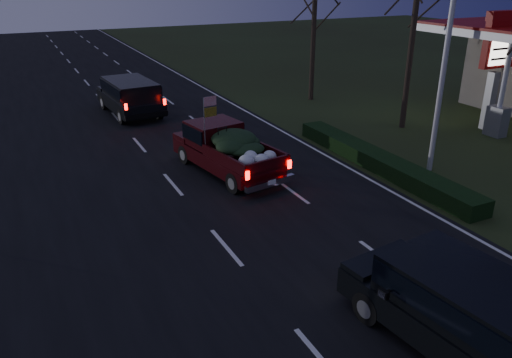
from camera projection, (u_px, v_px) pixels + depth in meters
name	position (u px, v px, depth m)	size (l,w,h in m)	color
ground	(226.00, 248.00, 14.08)	(120.00, 120.00, 0.00)	black
road_asphalt	(226.00, 247.00, 14.08)	(14.00, 120.00, 0.02)	black
hedge_row	(379.00, 161.00, 19.62)	(1.00, 10.00, 0.60)	black
light_pole	(450.00, 25.00, 17.48)	(0.50, 0.90, 9.16)	silver
gas_price_pylon	(499.00, 51.00, 23.26)	(2.00, 0.41, 5.57)	gray
gas_canopy	(512.00, 34.00, 24.68)	(7.10, 6.10, 4.88)	silver
bare_tree_far	(315.00, 9.00, 28.33)	(3.60, 3.60, 7.00)	black
pickup_truck	(226.00, 147.00, 19.04)	(2.80, 5.44, 2.72)	#38070B
lead_suv	(130.00, 94.00, 26.70)	(2.62, 5.47, 1.53)	black
rear_suv	(471.00, 309.00, 9.77)	(2.76, 5.27, 1.45)	black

